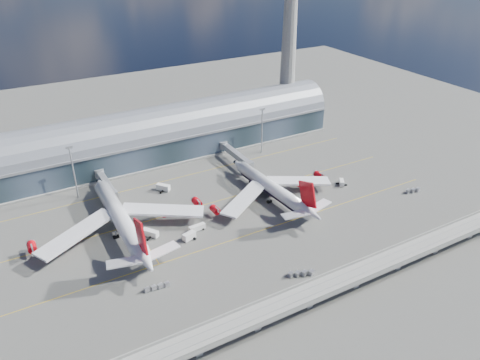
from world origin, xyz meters
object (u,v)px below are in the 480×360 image
airliner_left (121,220)px  airliner_right (272,189)px  cargo_train_0 (157,287)px  cargo_train_1 (301,273)px  service_truck_1 (189,236)px  service_truck_5 (163,187)px  service_truck_4 (273,191)px  cargo_train_2 (413,190)px  floodlight_mast_right (262,130)px  control_tower (289,42)px  service_truck_0 (150,233)px  service_truck_3 (342,182)px  service_truck_2 (197,228)px  floodlight_mast_left (73,171)px

airliner_left → airliner_right: (68.18, -6.50, -1.21)m
cargo_train_0 → cargo_train_1: 51.08m
airliner_left → service_truck_1: size_ratio=13.09×
airliner_right → service_truck_5: bearing=138.5°
airliner_right → service_truck_4: airliner_right is taller
service_truck_1 → cargo_train_1: service_truck_1 is taller
cargo_train_0 → cargo_train_2: bearing=-94.7°
floodlight_mast_right → service_truck_1: floodlight_mast_right is taller
airliner_right → service_truck_5: airliner_right is taller
control_tower → service_truck_0: (-116.58, -74.30, -50.15)m
service_truck_3 → service_truck_5: service_truck_5 is taller
control_tower → service_truck_2: bearing=-140.9°
service_truck_3 → service_truck_4: (-33.92, 8.75, 0.20)m
service_truck_2 → control_tower: bearing=-54.8°
floodlight_mast_right → cargo_train_0: floodlight_mast_right is taller
floodlight_mast_left → service_truck_1: 65.32m
service_truck_0 → service_truck_3: service_truck_0 is taller
service_truck_2 → cargo_train_2: (102.19, -21.32, -0.41)m
service_truck_0 → service_truck_1: (12.72, -9.83, 0.06)m
service_truck_5 → airliner_right: bearing=-78.1°
floodlight_mast_left → service_truck_2: 64.70m
floodlight_mast_left → cargo_train_0: bearing=-83.0°
floodlight_mast_left → service_truck_3: floodlight_mast_left is taller
service_truck_1 → service_truck_5: service_truck_5 is taller
floodlight_mast_right → service_truck_5: 65.85m
service_truck_2 → cargo_train_0: size_ratio=0.76×
floodlight_mast_right → cargo_train_1: size_ratio=2.59×
airliner_left → airliner_right: airliner_left is taller
cargo_train_0 → cargo_train_1: size_ratio=0.94×
floodlight_mast_right → service_truck_4: floodlight_mast_right is taller
service_truck_0 → cargo_train_0: 32.30m
airliner_left → cargo_train_1: (47.76, -57.14, -5.69)m
airliner_left → service_truck_3: (104.83, -12.01, -5.28)m
service_truck_0 → service_truck_5: service_truck_5 is taller
service_truck_4 → cargo_train_2: bearing=-14.7°
control_tower → service_truck_4: size_ratio=18.92×
service_truck_2 → cargo_train_0: bearing=129.4°
service_truck_5 → airliner_left: bearing=-177.1°
service_truck_4 → cargo_train_1: (-23.15, -53.88, -0.60)m
airliner_left → service_truck_0: (9.12, -7.31, -5.08)m
service_truck_0 → service_truck_4: size_ratio=1.28×
floodlight_mast_right → airliner_right: size_ratio=0.40×
service_truck_1 → service_truck_3: size_ratio=1.06×
control_tower → cargo_train_0: control_tower is taller
service_truck_3 → service_truck_5: (-77.45, 37.48, 0.32)m
service_truck_4 → airliner_right: bearing=-117.1°
service_truck_3 → cargo_train_1: (-57.07, -45.13, -0.41)m
floodlight_mast_left → service_truck_3: bearing=-24.1°
airliner_right → cargo_train_2: airliner_right is taller
service_truck_4 → cargo_train_2: (58.62, -30.94, -0.57)m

